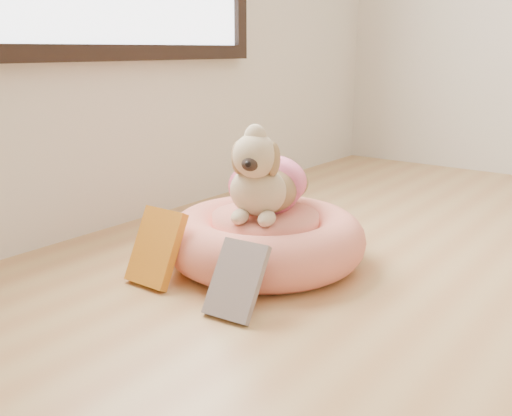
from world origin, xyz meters
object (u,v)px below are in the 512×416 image
Objects in this scene: pet_bed at (265,239)px; book_white at (237,280)px; dog at (265,166)px; book_yellow at (156,247)px.

book_white is at bearing -64.88° from pet_bed.
book_white is at bearing -86.72° from dog.
pet_bed is 0.39m from book_white.
pet_bed is 0.37m from book_yellow.
pet_bed is at bearing 62.97° from book_yellow.
dog is at bearing 109.98° from book_white.
dog reaches higher than book_white.
dog is 1.79× the size of book_yellow.
dog is (-0.01, 0.01, 0.24)m from pet_bed.
dog is 0.46m from book_white.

